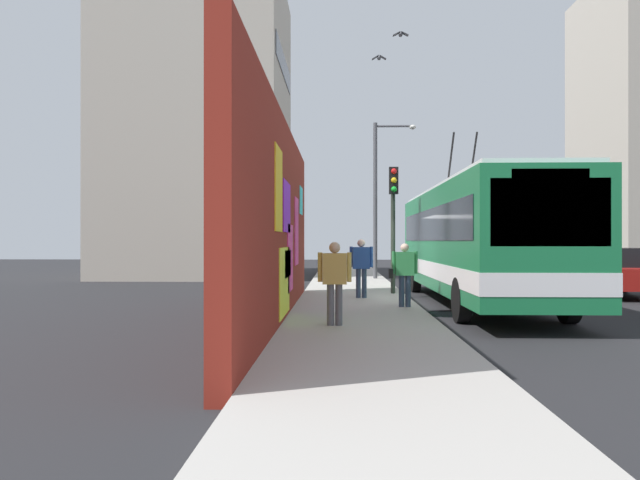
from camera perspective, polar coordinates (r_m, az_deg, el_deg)
The scene contains 14 objects.
ground_plane at distance 17.53m, azimuth 8.59°, elevation -5.99°, with size 80.00×80.00×0.00m, color #232326.
sidewalk_slab at distance 17.41m, azimuth 3.33°, elevation -5.79°, with size 48.00×3.20×0.15m, color #ADA8A0.
graffiti_wall at distance 13.07m, azimuth -3.86°, elevation 1.65°, with size 13.34×0.32×4.41m.
building_far_left at distance 31.90m, azimuth -11.33°, elevation 10.34°, with size 9.13×8.62×15.15m.
city_bus at distance 17.52m, azimuth 14.53°, elevation 0.11°, with size 12.29×2.60×5.13m.
parked_car_red at distance 21.73m, azimuth 26.47°, elevation -2.63°, with size 4.22×1.93×1.58m.
parked_car_champagne at distance 26.86m, azimuth 21.54°, elevation -2.15°, with size 4.69×1.82×1.58m.
pedestrian_near_wall at distance 11.68m, azimuth 1.41°, elevation -3.52°, with size 0.22×0.66×1.63m.
pedestrian_midblock at distance 17.35m, azimuth 3.97°, elevation -2.23°, with size 0.23×0.68×1.70m.
pedestrian_at_curb at distance 15.10m, azimuth 8.07°, elevation -2.86°, with size 0.22×0.72×1.59m.
traffic_light at distance 18.82m, azimuth 7.03°, elevation 3.07°, with size 0.49×0.28×3.98m.
street_lamp at distance 26.52m, azimuth 5.75°, elevation 4.87°, with size 0.44×1.88×6.87m.
flying_pigeons at distance 22.66m, azimuth 6.65°, elevation 17.88°, with size 2.06×1.16×0.43m.
curbside_puddle at distance 15.07m, azimuth 12.05°, elevation -6.95°, with size 1.27×1.27×0.00m, color black.
Camera 1 is at (-17.32, 2.05, 1.80)m, focal length 33.46 mm.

